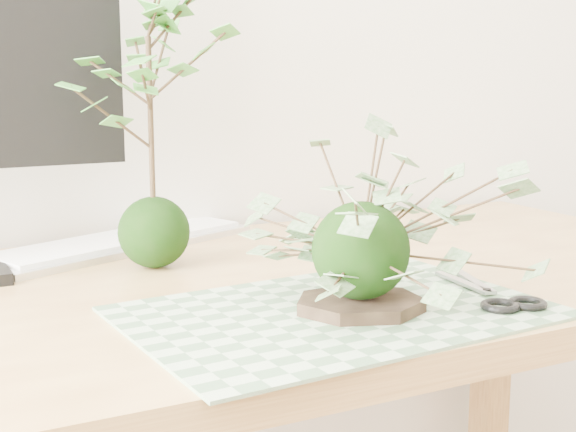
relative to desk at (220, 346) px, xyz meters
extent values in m
cube|color=tan|center=(0.00, 0.00, 0.07)|extent=(1.60, 0.70, 0.04)
cube|color=tan|center=(0.74, 0.29, -0.30)|extent=(0.06, 0.06, 0.70)
cube|color=#4C714D|center=(0.07, -0.19, 0.09)|extent=(0.50, 0.35, 0.00)
cylinder|color=black|center=(0.09, -0.20, 0.10)|extent=(0.20, 0.20, 0.01)
sphere|color=black|center=(0.09, -0.20, 0.16)|extent=(0.11, 0.11, 0.11)
sphere|color=black|center=(-0.05, 0.12, 0.14)|extent=(0.10, 0.10, 0.10)
cylinder|color=#322415|center=(-0.05, 0.12, 0.29)|extent=(0.01, 0.01, 0.25)
cube|color=silver|center=(-0.06, 0.27, 0.09)|extent=(0.47, 0.30, 0.01)
cube|color=white|center=(-0.06, 0.27, 0.10)|extent=(0.43, 0.26, 0.01)
cube|color=#99999C|center=(0.26, -0.17, 0.09)|extent=(0.02, 0.11, 0.00)
cube|color=#99999C|center=(0.28, -0.17, 0.09)|extent=(0.04, 0.11, 0.00)
torus|color=black|center=(0.25, -0.28, 0.10)|extent=(0.05, 0.05, 0.01)
torus|color=black|center=(0.29, -0.28, 0.10)|extent=(0.05, 0.05, 0.01)
camera|label=1|loc=(-0.39, -0.96, 0.37)|focal=50.00mm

